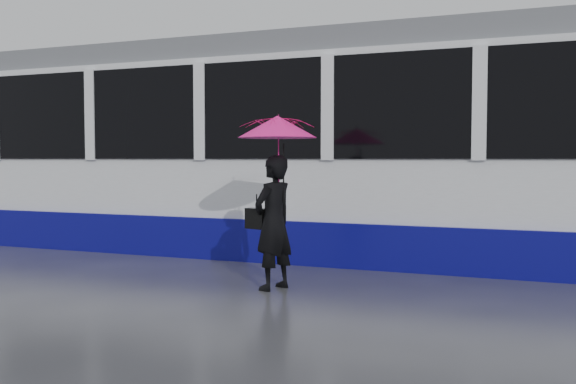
% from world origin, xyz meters
% --- Properties ---
extents(ground, '(90.00, 90.00, 0.00)m').
position_xyz_m(ground, '(0.00, 0.00, 0.00)').
color(ground, '#2C2D32').
rests_on(ground, ground).
extents(rails, '(34.00, 1.51, 0.02)m').
position_xyz_m(rails, '(0.00, 2.50, 0.01)').
color(rails, '#3F3D38').
rests_on(rails, ground).
extents(tram, '(26.00, 2.56, 3.35)m').
position_xyz_m(tram, '(0.41, 2.50, 1.64)').
color(tram, white).
rests_on(tram, ground).
extents(woman, '(0.53, 0.65, 1.54)m').
position_xyz_m(woman, '(-0.19, -0.39, 0.77)').
color(woman, black).
rests_on(woman, ground).
extents(umbrella, '(1.15, 1.15, 1.04)m').
position_xyz_m(umbrella, '(-0.14, -0.39, 1.69)').
color(umbrella, '#FC1581').
rests_on(umbrella, ground).
extents(handbag, '(0.30, 0.20, 0.42)m').
position_xyz_m(handbag, '(-0.41, -0.37, 0.81)').
color(handbag, black).
rests_on(handbag, ground).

